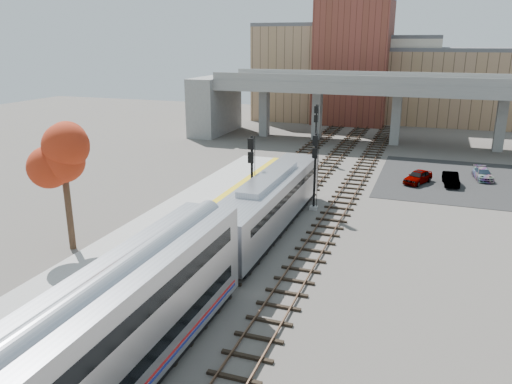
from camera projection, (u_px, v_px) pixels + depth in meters
The scene contains 15 objects.
ground at pixel (213, 273), 30.79m from camera, with size 160.00×160.00×0.00m, color #47423D.
platform at pixel (113, 255), 33.08m from camera, with size 4.50×60.00×0.35m, color #9E9E99.
yellow_strip at pixel (138, 256), 32.41m from camera, with size 0.70×60.00×0.01m, color yellow.
tracks at pixel (285, 211), 41.72m from camera, with size 10.70×95.00×0.25m.
overpass at pixel (382, 101), 68.02m from camera, with size 54.00×12.00×9.50m.
buildings_far at pixel (375, 75), 88.02m from camera, with size 43.00×21.00×20.60m.
parking_lot at pixel (449, 179), 51.48m from camera, with size 14.00×18.00×0.04m, color black.
locomotive at pixel (269, 202), 37.01m from camera, with size 3.02×19.05×4.10m.
signal_mast_near at pixel (252, 180), 39.08m from camera, with size 0.60×0.64×6.79m.
signal_mast_mid at pixel (315, 174), 41.43m from camera, with size 0.60×0.64×6.54m.
signal_mast_far at pixel (316, 134), 58.85m from camera, with size 0.60×0.64×6.64m.
tree at pixel (62, 155), 32.59m from camera, with size 3.60×3.60×8.90m.
car_a at pixel (418, 177), 49.89m from camera, with size 1.58×3.93×1.34m, color #99999E.
car_b at pixel (451, 179), 49.21m from camera, with size 1.32×3.80×1.25m, color #99999E.
car_c at pixel (483, 174), 51.32m from camera, with size 1.58×3.89×1.13m, color #99999E.
Camera 1 is at (11.93, -25.44, 13.81)m, focal length 35.00 mm.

